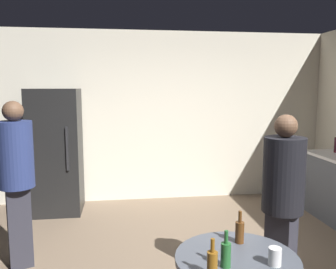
{
  "coord_description": "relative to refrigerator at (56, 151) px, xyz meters",
  "views": [
    {
      "loc": [
        -0.72,
        -2.94,
        1.81
      ],
      "look_at": [
        -0.22,
        0.72,
        1.32
      ],
      "focal_mm": 37.22,
      "sensor_mm": 36.0,
      "label": 1
    }
  ],
  "objects": [
    {
      "name": "wall_back",
      "position": [
        1.65,
        0.43,
        0.45
      ],
      "size": [
        5.32,
        0.06,
        2.7
      ],
      "primitive_type": "cube",
      "color": "silver",
      "rests_on": "ground_plane"
    },
    {
      "name": "refrigerator",
      "position": [
        0.0,
        0.0,
        0.0
      ],
      "size": [
        0.7,
        0.68,
        1.8
      ],
      "color": "black",
      "rests_on": "ground_plane"
    },
    {
      "name": "beer_bottle_amber",
      "position": [
        1.44,
        -3.32,
        -0.08
      ],
      "size": [
        0.06,
        0.06,
        0.23
      ],
      "color": "#8C5919",
      "rests_on": "foreground_table"
    },
    {
      "name": "beer_bottle_brown",
      "position": [
        1.75,
        -2.91,
        -0.08
      ],
      "size": [
        0.06,
        0.06,
        0.23
      ],
      "color": "#593314",
      "rests_on": "foreground_table"
    },
    {
      "name": "beer_bottle_green",
      "position": [
        1.55,
        -3.22,
        -0.08
      ],
      "size": [
        0.06,
        0.06,
        0.23
      ],
      "color": "#26662D",
      "rests_on": "foreground_table"
    },
    {
      "name": "plastic_cup_white",
      "position": [
        1.86,
        -3.24,
        -0.11
      ],
      "size": [
        0.08,
        0.08,
        0.11
      ],
      "primitive_type": "cylinder",
      "color": "white",
      "rests_on": "foreground_table"
    },
    {
      "name": "person_in_black_shirt",
      "position": [
        2.26,
        -2.5,
        0.03
      ],
      "size": [
        0.48,
        0.48,
        1.6
      ],
      "rotation": [
        0.0,
        0.0,
        -2.5
      ],
      "color": "#2D2D38",
      "rests_on": "ground_plane"
    },
    {
      "name": "person_in_navy_shirt",
      "position": [
        -0.09,
        -1.61,
        0.09
      ],
      "size": [
        0.44,
        0.44,
        1.69
      ],
      "rotation": [
        0.0,
        0.0,
        -1.2
      ],
      "color": "#2D2D38",
      "rests_on": "ground_plane"
    }
  ]
}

